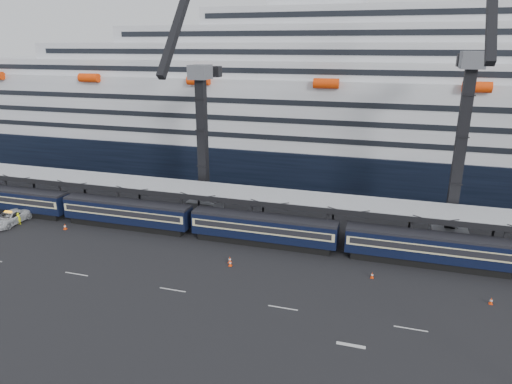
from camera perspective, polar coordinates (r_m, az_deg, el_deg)
ground at (r=49.46m, az=6.81°, el=-12.18°), size 260.00×260.00×0.00m
lane_markings at (r=44.57m, az=16.35°, el=-16.56°), size 111.00×4.27×0.02m
train at (r=58.07m, az=4.14°, el=-4.90°), size 133.05×3.00×4.05m
canopy at (r=59.94m, az=9.40°, el=-1.24°), size 130.00×6.25×5.53m
cruise_ship at (r=89.47m, az=11.78°, el=9.66°), size 214.09×28.84×34.00m
crane_dark_near at (r=67.72m, az=-6.86°, el=6.96°), size 4.50×17.75×35.08m
crane_dark_mid at (r=61.48m, az=24.31°, el=5.72°), size 4.50×18.24×39.64m
pickup_truck at (r=74.67m, az=-28.47°, el=-2.89°), size 3.40×6.76×1.84m
worker at (r=73.96m, az=-27.53°, el=-2.96°), size 0.66×0.44×1.77m
traffic_cone_b at (r=69.41m, az=-22.77°, el=-3.99°), size 0.43×0.43×0.87m
traffic_cone_c at (r=54.02m, az=-3.25°, el=-8.85°), size 0.39×0.39×0.78m
traffic_cone_d at (r=54.77m, az=-3.29°, el=-8.43°), size 0.41×0.41×0.82m
traffic_cone_e at (r=52.99m, az=14.32°, el=-10.03°), size 0.36×0.36×0.73m
traffic_cone_f at (r=52.34m, az=27.32°, el=-11.99°), size 0.36×0.36×0.73m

